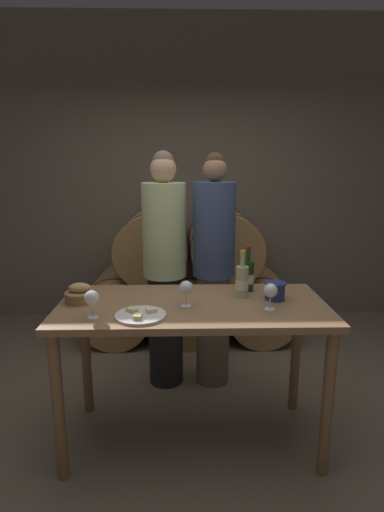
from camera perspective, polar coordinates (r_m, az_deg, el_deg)
ground_plane at (r=2.79m, az=0.08°, el=-24.53°), size 10.00×10.00×0.00m
stone_wall_back at (r=4.46m, az=-0.64°, el=11.73°), size 10.00×0.12×3.20m
barrel_stack at (r=4.03m, az=-0.49°, el=-3.28°), size 2.06×0.95×1.27m
tasting_table at (r=2.40m, az=0.08°, el=-9.59°), size 1.57×0.74×0.91m
person_left at (r=3.02m, az=-3.91°, el=-1.97°), size 0.32×0.32×1.79m
person_right at (r=3.02m, az=3.11°, el=-2.07°), size 0.31×0.31×1.78m
wine_bottle_red at (r=2.58m, az=7.96°, el=-2.78°), size 0.08×0.08×0.29m
wine_bottle_white at (r=2.45m, az=7.16°, el=-3.60°), size 0.08×0.08×0.29m
blue_crock at (r=2.45m, az=11.78°, el=-4.79°), size 0.13×0.13×0.11m
bread_basket at (r=2.45m, az=-15.72°, el=-5.33°), size 0.17×0.17×0.12m
cheese_plate at (r=2.17m, az=-7.37°, el=-8.36°), size 0.27×0.27×0.04m
wine_glass_far_left at (r=2.16m, az=-14.14°, el=-5.91°), size 0.08×0.08×0.15m
wine_glass_left at (r=2.27m, az=-0.85°, el=-4.62°), size 0.08×0.08×0.15m
wine_glass_center at (r=2.26m, az=11.16°, el=-4.92°), size 0.08×0.08×0.15m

